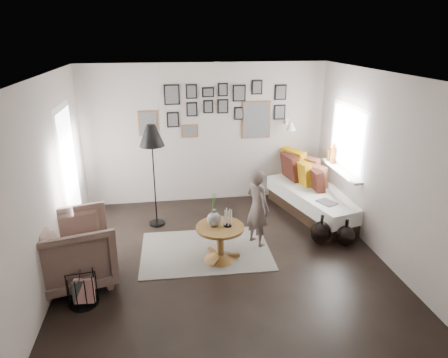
{
  "coord_description": "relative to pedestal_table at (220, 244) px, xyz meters",
  "views": [
    {
      "loc": [
        -0.77,
        -4.85,
        3.1
      ],
      "look_at": [
        0.05,
        0.5,
        1.1
      ],
      "focal_mm": 32.0,
      "sensor_mm": 36.0,
      "label": 1
    }
  ],
  "objects": [
    {
      "name": "ground",
      "position": [
        0.07,
        -0.12,
        -0.25
      ],
      "size": [
        4.8,
        4.8,
        0.0
      ],
      "primitive_type": "plane",
      "color": "black",
      "rests_on": "ground"
    },
    {
      "name": "wall_back",
      "position": [
        0.07,
        2.28,
        1.05
      ],
      "size": [
        4.5,
        0.0,
        4.5
      ],
      "primitive_type": "plane",
      "rotation": [
        1.57,
        0.0,
        0.0
      ],
      "color": "#A2968D",
      "rests_on": "ground"
    },
    {
      "name": "wall_front",
      "position": [
        0.07,
        -2.52,
        1.05
      ],
      "size": [
        4.5,
        0.0,
        4.5
      ],
      "primitive_type": "plane",
      "rotation": [
        -1.57,
        0.0,
        0.0
      ],
      "color": "#A2968D",
      "rests_on": "ground"
    },
    {
      "name": "wall_left",
      "position": [
        -2.18,
        -0.12,
        1.05
      ],
      "size": [
        0.0,
        4.8,
        4.8
      ],
      "primitive_type": "plane",
      "rotation": [
        1.57,
        0.0,
        1.57
      ],
      "color": "#A2968D",
      "rests_on": "ground"
    },
    {
      "name": "wall_right",
      "position": [
        2.32,
        -0.12,
        1.05
      ],
      "size": [
        0.0,
        4.8,
        4.8
      ],
      "primitive_type": "plane",
      "rotation": [
        1.57,
        0.0,
        -1.57
      ],
      "color": "#A2968D",
      "rests_on": "ground"
    },
    {
      "name": "ceiling",
      "position": [
        0.07,
        -0.12,
        2.35
      ],
      "size": [
        4.8,
        4.8,
        0.0
      ],
      "primitive_type": "plane",
      "rotation": [
        3.14,
        0.0,
        0.0
      ],
      "color": "white",
      "rests_on": "wall_back"
    },
    {
      "name": "door_left",
      "position": [
        -2.17,
        1.08,
        0.8
      ],
      "size": [
        0.0,
        2.14,
        2.14
      ],
      "color": "white",
      "rests_on": "wall_left"
    },
    {
      "name": "window_right",
      "position": [
        2.24,
        1.22,
        0.68
      ],
      "size": [
        0.15,
        1.32,
        1.3
      ],
      "color": "white",
      "rests_on": "wall_right"
    },
    {
      "name": "gallery_wall",
      "position": [
        0.35,
        2.26,
        1.49
      ],
      "size": [
        2.74,
        0.03,
        1.08
      ],
      "color": "brown",
      "rests_on": "wall_back"
    },
    {
      "name": "wall_sconce",
      "position": [
        1.62,
        2.02,
        1.21
      ],
      "size": [
        0.18,
        0.36,
        0.16
      ],
      "color": "white",
      "rests_on": "wall_back"
    },
    {
      "name": "rug",
      "position": [
        -0.18,
        0.27,
        -0.24
      ],
      "size": [
        1.95,
        1.39,
        0.01
      ],
      "primitive_type": "cube",
      "rotation": [
        0.0,
        0.0,
        -0.03
      ],
      "color": "#B7AFA0",
      "rests_on": "ground"
    },
    {
      "name": "pedestal_table",
      "position": [
        0.0,
        0.0,
        0.0
      ],
      "size": [
        0.68,
        0.68,
        0.54
      ],
      "rotation": [
        0.0,
        0.0,
        -0.29
      ],
      "color": "brown",
      "rests_on": "ground"
    },
    {
      "name": "vase",
      "position": [
        -0.08,
        0.02,
        0.44
      ],
      "size": [
        0.2,
        0.2,
        0.49
      ],
      "color": "black",
      "rests_on": "pedestal_table"
    },
    {
      "name": "candles",
      "position": [
        0.11,
        0.0,
        0.41
      ],
      "size": [
        0.12,
        0.12,
        0.25
      ],
      "color": "black",
      "rests_on": "pedestal_table"
    },
    {
      "name": "daybed",
      "position": [
        1.93,
        1.35,
        0.08
      ],
      "size": [
        1.38,
        2.22,
        1.01
      ],
      "rotation": [
        0.0,
        0.0,
        0.26
      ],
      "color": "black",
      "rests_on": "ground"
    },
    {
      "name": "magazine_on_daybed",
      "position": [
        1.88,
        0.7,
        0.23
      ],
      "size": [
        0.34,
        0.38,
        0.02
      ],
      "primitive_type": "cube",
      "rotation": [
        0.0,
        0.0,
        0.43
      ],
      "color": "black",
      "rests_on": "daybed"
    },
    {
      "name": "armchair",
      "position": [
        -1.93,
        -0.21,
        0.21
      ],
      "size": [
        1.21,
        1.19,
        0.91
      ],
      "primitive_type": "imported",
      "rotation": [
        0.0,
        0.0,
        1.83
      ],
      "color": "brown",
      "rests_on": "ground"
    },
    {
      "name": "armchair_cushion",
      "position": [
        -1.9,
        -0.16,
        0.23
      ],
      "size": [
        0.5,
        0.5,
        0.19
      ],
      "primitive_type": "cube",
      "rotation": [
        -0.21,
        0.0,
        0.22
      ],
      "color": "beige",
      "rests_on": "armchair"
    },
    {
      "name": "floor_lamp",
      "position": [
        -0.91,
        1.3,
        1.25
      ],
      "size": [
        0.4,
        0.4,
        1.73
      ],
      "rotation": [
        0.0,
        0.0,
        0.02
      ],
      "color": "black",
      "rests_on": "ground"
    },
    {
      "name": "magazine_basket",
      "position": [
        -1.78,
        -0.73,
        -0.04
      ],
      "size": [
        0.37,
        0.37,
        0.42
      ],
      "rotation": [
        0.0,
        0.0,
        0.11
      ],
      "color": "black",
      "rests_on": "ground"
    },
    {
      "name": "demijohn_large",
      "position": [
        1.61,
        0.23,
        -0.06
      ],
      "size": [
        0.32,
        0.32,
        0.48
      ],
      "color": "black",
      "rests_on": "ground"
    },
    {
      "name": "demijohn_small",
      "position": [
        1.96,
        0.11,
        -0.08
      ],
      "size": [
        0.28,
        0.28,
        0.44
      ],
      "color": "black",
      "rests_on": "ground"
    },
    {
      "name": "child",
      "position": [
        0.63,
        0.39,
        0.36
      ],
      "size": [
        0.47,
        0.53,
        1.22
      ],
      "primitive_type": "imported",
      "rotation": [
        0.0,
        0.0,
        2.06
      ],
      "color": "brown",
      "rests_on": "ground"
    }
  ]
}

